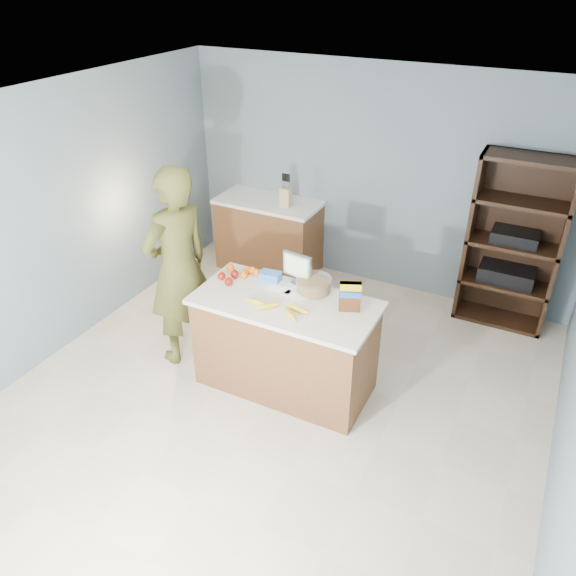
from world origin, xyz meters
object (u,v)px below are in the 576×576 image
at_px(tv, 297,267).
at_px(cereal_box, 350,295).
at_px(counter_peninsula, 285,347).
at_px(shelving_unit, 513,245).
at_px(person, 178,268).

relative_size(tv, cereal_box, 1.09).
bearing_deg(tv, counter_peninsula, -81.63).
bearing_deg(counter_peninsula, shelving_unit, 52.89).
xyz_separation_m(shelving_unit, person, (-2.63, -2.07, 0.09)).
bearing_deg(person, counter_peninsula, 106.94).
distance_m(counter_peninsula, person, 1.21).
bearing_deg(counter_peninsula, tv, 98.37).
bearing_deg(tv, cereal_box, -19.96).
bearing_deg(person, tv, 123.97).
bearing_deg(shelving_unit, tv, -132.70).
distance_m(person, tv, 1.10).
height_order(tv, cereal_box, tv).
xyz_separation_m(counter_peninsula, person, (-1.08, -0.02, 0.54)).
height_order(counter_peninsula, shelving_unit, shelving_unit).
bearing_deg(shelving_unit, counter_peninsula, -127.11).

